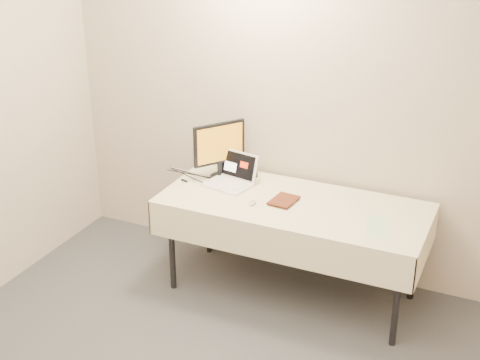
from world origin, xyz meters
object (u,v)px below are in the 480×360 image
at_px(book, 274,185).
at_px(table, 293,210).
at_px(laptop, 232,177).
at_px(monitor, 219,146).

bearing_deg(book, table, 11.35).
height_order(table, book, book).
relative_size(laptop, monitor, 0.87).
height_order(laptop, monitor, monitor).
distance_m(laptop, monitor, 0.25).
relative_size(table, book, 8.53).
xyz_separation_m(monitor, book, (0.51, -0.20, -0.14)).
xyz_separation_m(table, monitor, (-0.66, 0.18, 0.31)).
distance_m(table, laptop, 0.55).
bearing_deg(laptop, monitor, 162.72).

